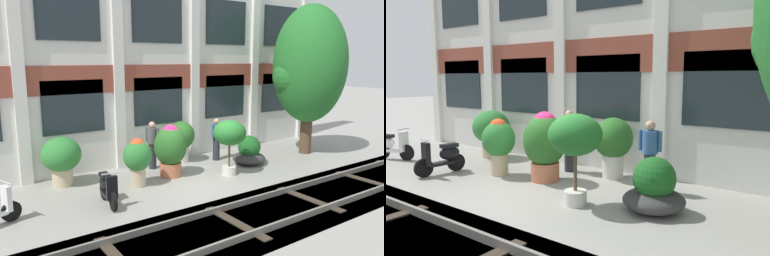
% 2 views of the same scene
% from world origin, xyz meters
% --- Properties ---
extents(ground_plane, '(80.00, 80.00, 0.00)m').
position_xyz_m(ground_plane, '(0.00, 0.00, 0.00)').
color(ground_plane, gray).
extents(apartment_facade, '(15.84, 0.64, 8.81)m').
position_xyz_m(apartment_facade, '(-0.00, 2.89, 4.38)').
color(apartment_facade, silver).
rests_on(apartment_facade, ground).
extents(rail_tracks, '(23.48, 2.80, 0.43)m').
position_xyz_m(rail_tracks, '(0.00, -3.07, -0.13)').
color(rail_tracks, '#423F3A').
rests_on(rail_tracks, ground).
extents(potted_plant_fluted_column, '(0.84, 0.84, 1.47)m').
position_xyz_m(potted_plant_fluted_column, '(-1.93, 0.53, 0.89)').
color(potted_plant_fluted_column, tan).
rests_on(potted_plant_fluted_column, ground).
extents(potted_plant_stone_basin, '(1.16, 1.16, 1.49)m').
position_xyz_m(potted_plant_stone_basin, '(-3.78, 1.86, 0.88)').
color(potted_plant_stone_basin, tan).
rests_on(potted_plant_stone_basin, ground).
extents(potted_plant_terracotta_small, '(1.07, 1.07, 1.82)m').
position_xyz_m(potted_plant_terracotta_small, '(1.03, -0.14, 1.33)').
color(potted_plant_terracotta_small, beige).
rests_on(potted_plant_terracotta_small, ground).
extents(potted_plant_wide_bowl, '(1.18, 1.18, 1.05)m').
position_xyz_m(potted_plant_wide_bowl, '(2.45, 0.44, 0.42)').
color(potted_plant_wide_bowl, '#333333').
rests_on(potted_plant_wide_bowl, ground).
extents(potted_plant_glazed_jar, '(1.05, 1.05, 1.70)m').
position_xyz_m(potted_plant_glazed_jar, '(-0.62, 0.83, 0.95)').
color(potted_plant_glazed_jar, '#B76647').
rests_on(potted_plant_glazed_jar, ground).
extents(potted_plant_ribbed_drum, '(1.00, 1.00, 1.52)m').
position_xyz_m(potted_plant_ribbed_drum, '(0.57, 2.05, 0.91)').
color(potted_plant_ribbed_drum, beige).
rests_on(potted_plant_ribbed_drum, ground).
extents(scooter_near_curb, '(1.33, 0.69, 0.98)m').
position_xyz_m(scooter_near_curb, '(-5.97, -0.18, 0.44)').
color(scooter_near_curb, black).
rests_on(scooter_near_curb, ground).
extents(scooter_second_parked, '(0.50, 1.38, 0.98)m').
position_xyz_m(scooter_second_parked, '(-3.22, -0.27, 0.44)').
color(scooter_second_parked, black).
rests_on(scooter_second_parked, ground).
extents(resident_by_doorway, '(0.34, 0.46, 1.65)m').
position_xyz_m(resident_by_doorway, '(-0.70, 1.90, 0.89)').
color(resident_by_doorway, '#282833').
rests_on(resident_by_doorway, ground).
extents(resident_watching_tracks, '(0.52, 0.34, 1.58)m').
position_xyz_m(resident_watching_tracks, '(1.82, 1.55, 0.85)').
color(resident_watching_tracks, '#282833').
rests_on(resident_watching_tracks, ground).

